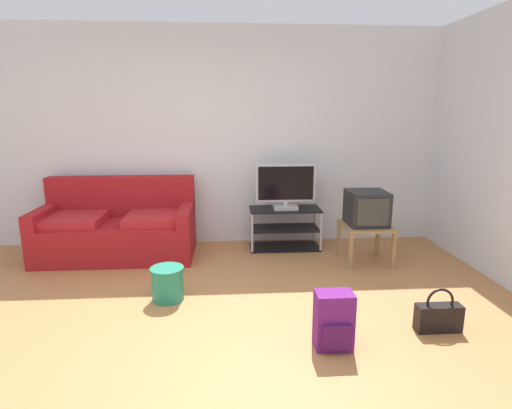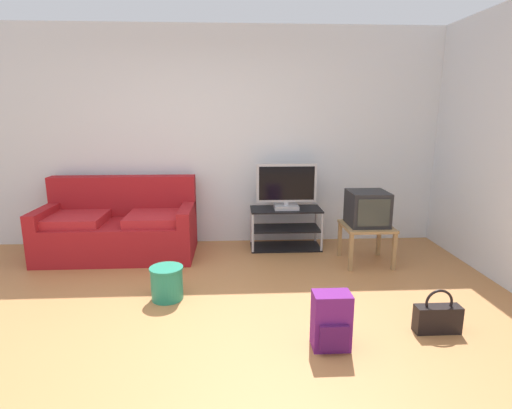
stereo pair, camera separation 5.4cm
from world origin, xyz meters
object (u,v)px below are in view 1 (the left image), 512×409
(flat_tv, at_px, (286,187))
(handbag, at_px, (439,316))
(tv_stand, at_px, (285,228))
(backpack, at_px, (334,321))
(side_table, at_px, (366,230))
(cleaning_bucket, at_px, (168,283))
(crt_tv, at_px, (367,208))
(couch, at_px, (118,228))

(flat_tv, bearing_deg, handbag, -65.79)
(tv_stand, bearing_deg, handbag, -66.02)
(backpack, relative_size, handbag, 1.19)
(tv_stand, distance_m, backpack, 2.24)
(side_table, height_order, cleaning_bucket, side_table)
(flat_tv, relative_size, handbag, 2.07)
(side_table, bearing_deg, crt_tv, 90.00)
(flat_tv, relative_size, backpack, 1.74)
(crt_tv, relative_size, handbag, 1.22)
(backpack, bearing_deg, cleaning_bucket, 160.34)
(tv_stand, height_order, crt_tv, crt_tv)
(crt_tv, xyz_separation_m, backpack, (-0.79, -1.68, -0.42))
(couch, xyz_separation_m, crt_tv, (2.84, -0.42, 0.30))
(cleaning_bucket, bearing_deg, tv_stand, 47.75)
(handbag, bearing_deg, side_table, 93.28)
(couch, relative_size, backpack, 4.18)
(couch, relative_size, tv_stand, 2.02)
(tv_stand, bearing_deg, cleaning_bucket, -132.25)
(flat_tv, bearing_deg, side_table, -33.30)
(crt_tv, xyz_separation_m, cleaning_bucket, (-2.09, -0.83, -0.47))
(tv_stand, bearing_deg, side_table, -34.36)
(cleaning_bucket, bearing_deg, backpack, -33.34)
(flat_tv, distance_m, backpack, 2.29)
(side_table, height_order, crt_tv, crt_tv)
(tv_stand, height_order, cleaning_bucket, tv_stand)
(couch, height_order, cleaning_bucket, couch)
(crt_tv, height_order, cleaning_bucket, crt_tv)
(couch, height_order, side_table, couch)
(tv_stand, xyz_separation_m, crt_tv, (0.84, -0.56, 0.38))
(tv_stand, distance_m, handbag, 2.27)
(tv_stand, distance_m, crt_tv, 1.07)
(flat_tv, height_order, cleaning_bucket, flat_tv)
(couch, height_order, flat_tv, flat_tv)
(side_table, xyz_separation_m, handbag, (0.09, -1.50, -0.25))
(tv_stand, relative_size, backpack, 2.07)
(tv_stand, bearing_deg, flat_tv, -90.00)
(cleaning_bucket, bearing_deg, flat_tv, 47.29)
(couch, distance_m, handbag, 3.51)
(side_table, height_order, handbag, side_table)
(side_table, bearing_deg, flat_tv, 146.70)
(couch, bearing_deg, crt_tv, -8.44)
(backpack, xyz_separation_m, cleaning_bucket, (-1.30, 0.86, -0.04))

